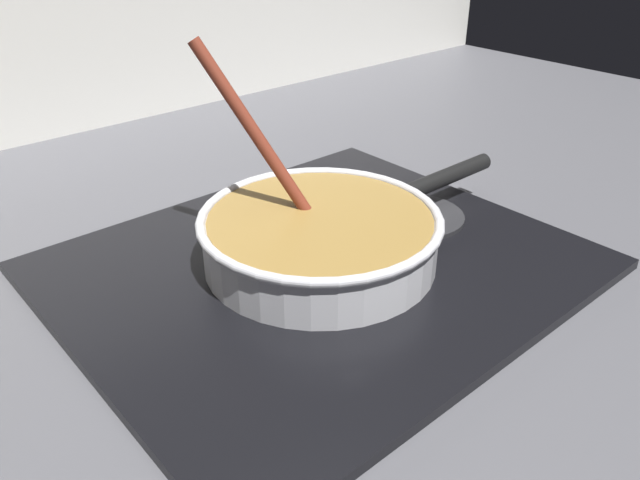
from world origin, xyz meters
name	(u,v)px	position (x,y,z in m)	size (l,w,h in m)	color
ground	(346,377)	(0.00, 0.00, -0.02)	(2.40, 1.60, 0.04)	#4C4C51
hob_plate	(320,266)	(0.09, 0.14, 0.01)	(0.56, 0.48, 0.01)	black
burner_ring	(320,258)	(0.09, 0.14, 0.02)	(0.18, 0.18, 0.01)	#592D0C
spare_burner	(416,216)	(0.25, 0.14, 0.01)	(0.13, 0.13, 0.01)	#262628
cooking_pan	(321,235)	(0.09, 0.14, 0.05)	(0.44, 0.27, 0.24)	silver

